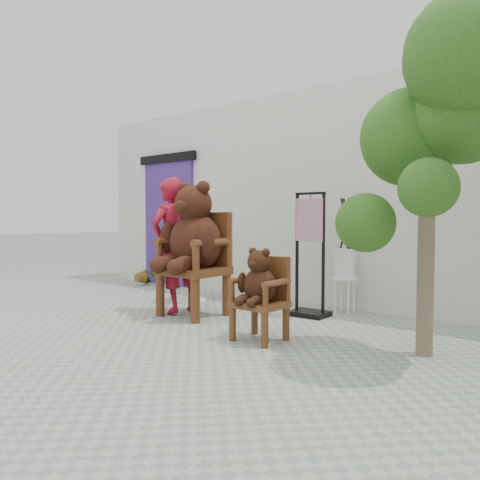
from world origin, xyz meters
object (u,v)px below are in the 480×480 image
Objects in this scene: chair_small at (260,287)px; tree at (451,91)px; person at (175,245)px; chair_big at (194,241)px; stool_bucket at (345,262)px; cafe_table at (192,271)px; display_stand at (310,269)px.

tree is at bearing 16.59° from chair_small.
chair_small is at bearing 79.37° from person.
chair_big is at bearing 91.61° from person.
chair_big is at bearing -178.63° from tree.
stool_bucket is (1.71, 1.33, -0.21)m from person.
chair_small is at bearing -163.41° from tree.
chair_small is 2.40m from tree.
chair_small reaches higher than cafe_table.
chair_big reaches higher than cafe_table.
chair_small is (1.33, -0.41, -0.39)m from chair_big.
chair_small is 2.32m from cafe_table.
cafe_table is at bearing 152.35° from chair_small.
tree is (1.60, 0.48, 1.72)m from chair_small.
display_stand is at bearing 38.44° from chair_big.
person is at bearing 166.09° from chair_small.
person is 1.73m from display_stand.
chair_small is 0.53× the size of person.
cafe_table is 1.86m from display_stand.
tree reaches higher than chair_small.
person is at bearing -152.05° from display_stand.
cafe_table is 2.20m from stool_bucket.
chair_small is at bearing -16.99° from chair_big.
chair_big is 0.96× the size of person.
display_stand is 0.51× the size of tree.
tree is (3.28, 0.06, 1.40)m from person.
cafe_table is (-2.06, 1.08, -0.09)m from chair_small.
cafe_table is 0.48× the size of stool_bucket.
chair_small is at bearing -83.21° from display_stand.
stool_bucket is (0.25, 0.45, 0.06)m from display_stand.
tree is (2.93, 0.07, 1.33)m from chair_big.
chair_big is 1.44m from chair_small.
cafe_table is (-0.73, 0.67, -0.48)m from chair_big.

